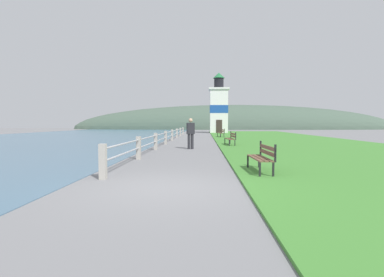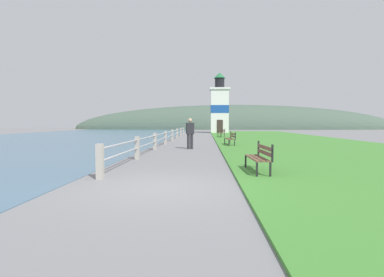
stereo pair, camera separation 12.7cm
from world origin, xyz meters
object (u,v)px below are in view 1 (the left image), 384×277
Objects in this scene: park_bench_midway at (231,138)px; lighthouse at (219,107)px; park_bench_near at (262,156)px; person_strolling at (191,132)px; park_bench_far at (221,132)px.

lighthouse is at bearing -95.20° from park_bench_midway.
park_bench_near and park_bench_midway have the same top height.
park_bench_near is at bearing 179.81° from person_strolling.
park_bench_near is 0.87× the size of park_bench_midway.
park_bench_midway is at bearing -93.08° from park_bench_near.
person_strolling is at bearing 72.15° from park_bench_far.
person_strolling reaches higher than park_bench_midway.
person_strolling is at bearing -96.08° from lighthouse.
lighthouse is at bearing -23.07° from person_strolling.
park_bench_far is at bearing -27.44° from person_strolling.
park_bench_midway is 1.11× the size of person_strolling.
park_bench_midway is at bearing 82.39° from park_bench_far.
lighthouse is 5.10× the size of person_strolling.
park_bench_midway is at bearing -61.13° from person_strolling.
park_bench_midway is (0.06, 11.11, 0.00)m from park_bench_near.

